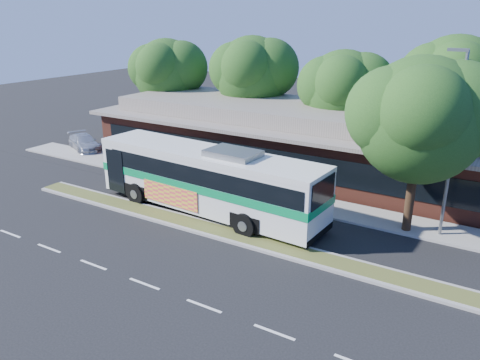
% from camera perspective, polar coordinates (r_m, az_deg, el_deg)
% --- Properties ---
extents(ground, '(120.00, 120.00, 0.00)m').
position_cam_1_polar(ground, '(23.47, -3.30, -7.00)').
color(ground, black).
rests_on(ground, ground).
extents(median_strip, '(26.00, 1.10, 0.15)m').
position_cam_1_polar(median_strip, '(23.88, -2.49, -6.29)').
color(median_strip, '#4C5122').
rests_on(median_strip, ground).
extents(sidewalk, '(44.00, 2.60, 0.12)m').
position_cam_1_polar(sidewalk, '(28.48, 3.98, -1.98)').
color(sidewalk, gray).
rests_on(sidewalk, ground).
extents(parking_lot, '(14.00, 12.00, 0.01)m').
position_cam_1_polar(parking_lot, '(41.86, -16.05, 4.24)').
color(parking_lot, black).
rests_on(parking_lot, ground).
extents(plaza_building, '(33.20, 11.20, 4.45)m').
position_cam_1_polar(plaza_building, '(33.58, 9.28, 4.86)').
color(plaza_building, maroon).
rests_on(plaza_building, ground).
extents(lamp_post, '(0.93, 0.18, 9.07)m').
position_cam_1_polar(lamp_post, '(24.02, 24.54, 4.35)').
color(lamp_post, slate).
rests_on(lamp_post, ground).
extents(tree_bg_a, '(6.47, 5.80, 8.63)m').
position_cam_1_polar(tree_bg_a, '(42.16, -8.34, 13.02)').
color(tree_bg_a, black).
rests_on(tree_bg_a, ground).
extents(tree_bg_b, '(6.69, 6.00, 9.00)m').
position_cam_1_polar(tree_bg_b, '(38.45, 2.17, 13.02)').
color(tree_bg_b, black).
rests_on(tree_bg_b, ground).
extents(tree_bg_c, '(6.24, 5.60, 8.26)m').
position_cam_1_polar(tree_bg_c, '(34.42, 13.18, 10.85)').
color(tree_bg_c, black).
rests_on(tree_bg_c, ground).
extents(tree_bg_d, '(6.91, 6.20, 9.37)m').
position_cam_1_polar(tree_bg_d, '(33.82, 25.41, 10.79)').
color(tree_bg_d, black).
rests_on(tree_bg_d, ground).
extents(transit_bus, '(13.92, 3.83, 3.87)m').
position_cam_1_polar(transit_bus, '(25.61, -3.84, 0.52)').
color(transit_bus, silver).
rests_on(transit_bus, ground).
extents(sedan, '(4.67, 3.42, 1.26)m').
position_cam_1_polar(sedan, '(40.36, -18.46, 4.36)').
color(sedan, '#B7B9BE').
rests_on(sedan, ground).
extents(sidewalk_tree, '(6.74, 6.05, 8.80)m').
position_cam_1_polar(sidewalk_tree, '(23.75, 22.25, 7.04)').
color(sidewalk_tree, black).
rests_on(sidewalk_tree, ground).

